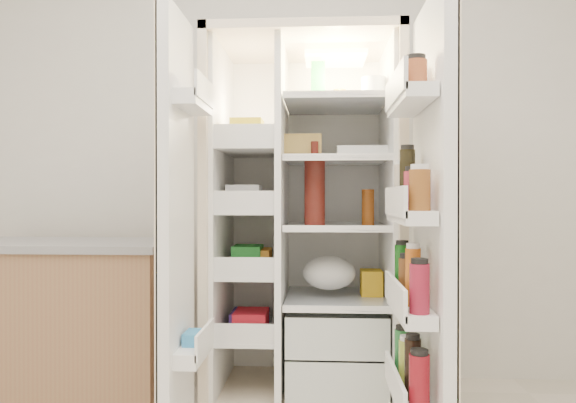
{
  "coord_description": "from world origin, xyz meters",
  "views": [
    {
      "loc": [
        0.24,
        -1.11,
        1.02
      ],
      "look_at": [
        0.11,
        1.25,
        1.0
      ],
      "focal_mm": 34.0,
      "sensor_mm": 36.0,
      "label": 1
    }
  ],
  "objects": [
    {
      "name": "refrigerator",
      "position": [
        0.19,
        1.65,
        0.74
      ],
      "size": [
        0.92,
        0.7,
        1.8
      ],
      "color": "beige",
      "rests_on": "floor"
    },
    {
      "name": "wall_back",
      "position": [
        0.0,
        2.0,
        1.35
      ],
      "size": [
        4.0,
        0.02,
        2.7
      ],
      "primitive_type": "cube",
      "color": "silver",
      "rests_on": "floor"
    },
    {
      "name": "kitchen_counter",
      "position": [
        -1.05,
        1.56,
        0.4
      ],
      "size": [
        1.1,
        0.59,
        0.8
      ],
      "color": "olive",
      "rests_on": "floor"
    },
    {
      "name": "freezer_door",
      "position": [
        -0.33,
        1.05,
        0.89
      ],
      "size": [
        0.15,
        0.4,
        1.72
      ],
      "color": "white",
      "rests_on": "floor"
    },
    {
      "name": "fridge_door",
      "position": [
        0.65,
        0.96,
        0.87
      ],
      "size": [
        0.17,
        0.58,
        1.72
      ],
      "color": "white",
      "rests_on": "floor"
    }
  ]
}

